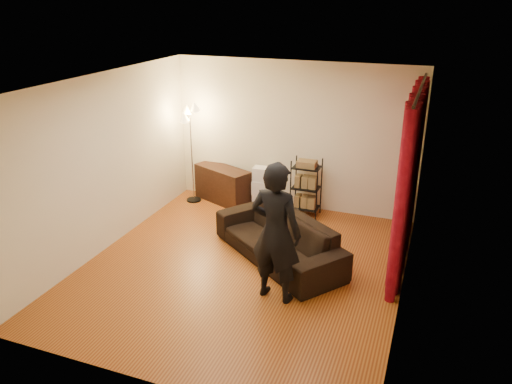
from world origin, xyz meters
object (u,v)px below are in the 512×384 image
at_px(sofa, 279,238).
at_px(person, 276,233).
at_px(wire_shelf, 306,188).
at_px(storage_boxes, 261,187).
at_px(media_cabinet, 223,185).
at_px(floor_lamp, 192,155).

bearing_deg(sofa, person, -37.41).
relative_size(sofa, wire_shelf, 2.19).
bearing_deg(person, storage_boxes, -58.84).
distance_m(sofa, person, 1.20).
height_order(sofa, wire_shelf, wire_shelf).
distance_m(person, media_cabinet, 3.46).
bearing_deg(wire_shelf, person, -91.30).
relative_size(media_cabinet, wire_shelf, 1.10).
distance_m(person, storage_boxes, 3.07).
xyz_separation_m(person, media_cabinet, (-1.98, 2.77, -0.60)).
relative_size(sofa, person, 1.22).
height_order(media_cabinet, floor_lamp, floor_lamp).
height_order(person, wire_shelf, person).
distance_m(storage_boxes, floor_lamp, 1.45).
bearing_deg(wire_shelf, floor_lamp, 174.92).
xyz_separation_m(storage_boxes, wire_shelf, (0.88, -0.07, 0.13)).
height_order(storage_boxes, floor_lamp, floor_lamp).
bearing_deg(person, wire_shelf, -75.39).
bearing_deg(media_cabinet, storage_boxes, 23.91).
relative_size(media_cabinet, storage_boxes, 1.48).
bearing_deg(floor_lamp, sofa, -35.20).
bearing_deg(sofa, wire_shelf, 128.49).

